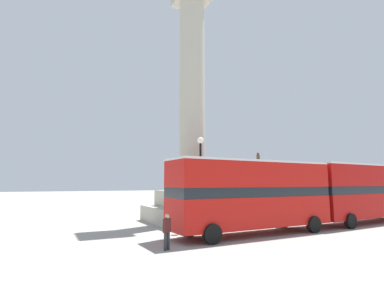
# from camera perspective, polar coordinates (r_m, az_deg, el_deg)

# --- Properties ---
(ground_plane) EXTENTS (200.00, 200.00, 0.00)m
(ground_plane) POSITION_cam_1_polar(r_m,az_deg,el_deg) (23.75, 0.00, -14.69)
(ground_plane) COLOR #9E9B93
(monument_column) EXTENTS (6.34, 6.34, 20.13)m
(monument_column) POSITION_cam_1_polar(r_m,az_deg,el_deg) (23.76, 0.00, -0.07)
(monument_column) COLOR #ADA593
(monument_column) RESTS_ON ground_plane
(bus_a) EXTENTS (11.46, 3.44, 4.40)m
(bus_a) POSITION_cam_1_polar(r_m,az_deg,el_deg) (26.86, 29.93, -7.67)
(bus_a) COLOR #A80F0C
(bus_a) RESTS_ON ground_plane
(bus_b) EXTENTS (10.47, 3.08, 4.31)m
(bus_b) POSITION_cam_1_polar(r_m,az_deg,el_deg) (18.36, 11.50, -9.20)
(bus_b) COLOR #B7140F
(bus_b) RESTS_ON ground_plane
(equestrian_statue) EXTENTS (3.73, 3.16, 6.28)m
(equestrian_statue) POSITION_cam_1_polar(r_m,az_deg,el_deg) (32.76, 12.68, -9.20)
(equestrian_statue) COLOR #ADA593
(equestrian_statue) RESTS_ON ground_plane
(street_lamp) EXTENTS (0.43, 0.43, 6.00)m
(street_lamp) POSITION_cam_1_polar(r_m,az_deg,el_deg) (19.52, 1.65, -6.27)
(street_lamp) COLOR black
(street_lamp) RESTS_ON ground_plane
(pedestrian_near_lamp) EXTENTS (0.44, 0.37, 1.59)m
(pedestrian_near_lamp) POSITION_cam_1_polar(r_m,az_deg,el_deg) (14.11, -4.79, -16.05)
(pedestrian_near_lamp) COLOR #28282D
(pedestrian_near_lamp) RESTS_ON ground_plane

